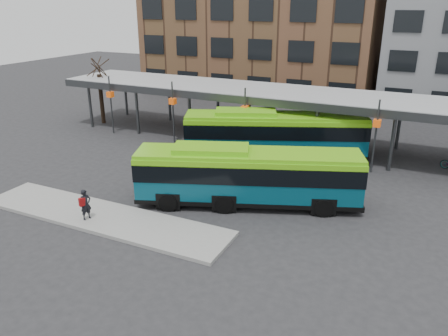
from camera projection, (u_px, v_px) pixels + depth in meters
ground at (224, 215)px, 22.76m from camera, size 120.00×120.00×0.00m
boarding_island at (103, 217)px, 22.41m from camera, size 14.00×3.00×0.18m
canopy at (298, 96)px, 32.23m from camera, size 40.00×6.53×4.80m
tree at (101, 97)px, 39.24m from camera, size 1.64×1.64×5.60m
bus_front at (247, 175)px, 23.46m from camera, size 12.08×6.65×3.30m
bus_rear at (274, 133)px, 30.53m from camera, size 12.57×7.22×3.45m
pedestrian at (86, 204)px, 21.74m from camera, size 0.53×0.67×1.59m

